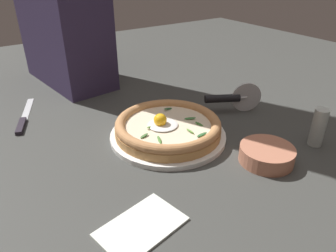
% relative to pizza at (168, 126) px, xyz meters
% --- Properties ---
extents(ground_plane, '(2.40, 2.40, 0.03)m').
position_rel_pizza_xyz_m(ground_plane, '(0.05, -0.03, -0.05)').
color(ground_plane, '#3B3C39').
rests_on(ground_plane, ground).
extents(pizza_plate, '(0.28, 0.28, 0.01)m').
position_rel_pizza_xyz_m(pizza_plate, '(0.00, -0.00, -0.03)').
color(pizza_plate, white).
rests_on(pizza_plate, ground).
extents(pizza, '(0.26, 0.26, 0.06)m').
position_rel_pizza_xyz_m(pizza, '(0.00, 0.00, 0.00)').
color(pizza, tan).
rests_on(pizza, pizza_plate).
extents(side_bowl, '(0.12, 0.12, 0.04)m').
position_rel_pizza_xyz_m(side_bowl, '(0.12, -0.20, -0.01)').
color(side_bowl, '#B87255').
rests_on(side_bowl, ground).
extents(pizza_cutter, '(0.15, 0.09, 0.08)m').
position_rel_pizza_xyz_m(pizza_cutter, '(0.23, 0.02, 0.01)').
color(pizza_cutter, silver).
rests_on(pizza_cutter, ground).
extents(table_knife, '(0.10, 0.22, 0.01)m').
position_rel_pizza_xyz_m(table_knife, '(-0.27, 0.29, -0.03)').
color(table_knife, silver).
rests_on(table_knife, ground).
extents(folded_napkin, '(0.15, 0.12, 0.01)m').
position_rel_pizza_xyz_m(folded_napkin, '(-0.20, -0.22, -0.03)').
color(folded_napkin, white).
rests_on(folded_napkin, ground).
extents(pepper_shaker, '(0.03, 0.03, 0.09)m').
position_rel_pizza_xyz_m(pepper_shaker, '(0.27, -0.22, 0.01)').
color(pepper_shaker, silver).
rests_on(pepper_shaker, ground).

